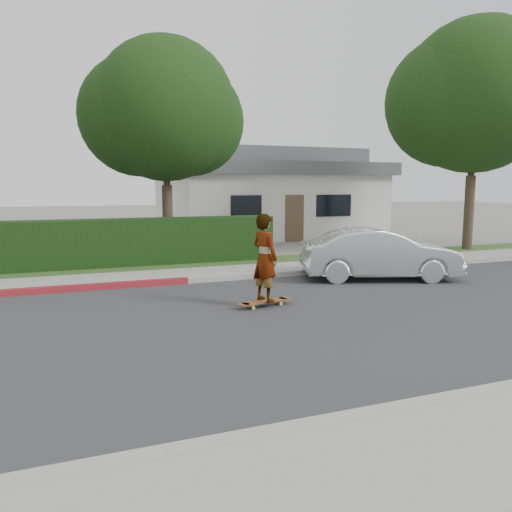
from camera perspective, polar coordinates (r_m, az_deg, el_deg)
name	(u,v)px	position (r m, az deg, el deg)	size (l,w,h in m)	color
ground	(186,330)	(8.84, -8.01, -8.36)	(120.00, 120.00, 0.00)	slate
road	(186,330)	(8.84, -8.01, -8.33)	(60.00, 8.00, 0.01)	#2D2D30
curb_near	(283,434)	(5.17, 3.08, -19.66)	(60.00, 0.20, 0.15)	#9E9E99
sidewalk_near	(328,487)	(4.48, 8.28, -24.66)	(60.00, 1.60, 0.12)	gray
curb_far	(148,283)	(12.74, -12.25, -3.07)	(60.00, 0.20, 0.15)	#9E9E99
sidewalk_far	(143,278)	(13.62, -12.84, -2.44)	(60.00, 1.60, 0.12)	gray
planting_strip	(134,269)	(15.18, -13.73, -1.45)	(60.00, 1.60, 0.10)	#2D4C1E
hedge	(23,248)	(15.60, -25.09, 0.87)	(15.00, 1.00, 1.50)	black
tree_center	(164,114)	(17.95, -10.51, 15.62)	(5.66, 4.84, 7.44)	#33261C
tree_right	(471,101)	(20.99, 23.38, 15.96)	(6.32, 5.60, 8.56)	#33261C
house	(265,194)	(26.21, 1.02, 7.13)	(10.60, 8.60, 4.30)	beige
skateboard	(265,302)	(10.33, 1.01, -5.24)	(1.30, 0.49, 0.12)	yellow
skateboarder	(265,258)	(10.16, 1.02, -0.20)	(0.66, 0.43, 1.80)	white
car_silver	(379,254)	(13.67, 13.93, 0.20)	(1.45, 4.15, 1.37)	silver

